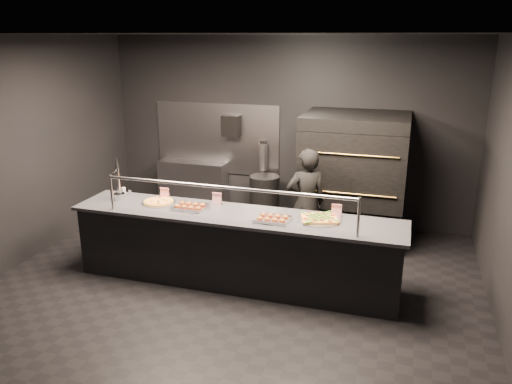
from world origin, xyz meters
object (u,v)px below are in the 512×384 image
trash_bin (264,200)px  service_counter (235,248)px  square_pizza (319,218)px  worker (306,203)px  slider_tray_a (190,207)px  prep_shelf (193,187)px  fire_extinguisher (263,157)px  pizza_oven (353,177)px  beer_tap (119,188)px  slider_tray_b (272,219)px  towel_dispenser (231,126)px  round_pizza (159,202)px

trash_bin → service_counter: bearing=-83.6°
square_pizza → worker: bearing=110.0°
square_pizza → trash_bin: square_pizza is taller
service_counter → slider_tray_a: 0.77m
trash_bin → slider_tray_a: bearing=-100.0°
prep_shelf → fire_extinguisher: (1.25, 0.08, 0.61)m
pizza_oven → beer_tap: (-2.83, -1.84, 0.12)m
slider_tray_a → slider_tray_b: 1.11m
towel_dispenser → beer_tap: 2.48m
slider_tray_a → slider_tray_b: (1.10, -0.11, -0.00)m
pizza_oven → worker: 1.01m
prep_shelf → towel_dispenser: 1.31m
beer_tap → round_pizza: size_ratio=1.30×
pizza_oven → slider_tray_a: 2.61m
pizza_oven → round_pizza: pizza_oven is taller
round_pizza → slider_tray_b: (1.58, -0.19, 0.01)m
pizza_oven → slider_tray_b: 2.12m
service_counter → prep_shelf: (-1.60, 2.32, -0.01)m
fire_extinguisher → beer_tap: bearing=-118.7°
pizza_oven → prep_shelf: (-2.80, 0.42, -0.52)m
towel_dispenser → beer_tap: size_ratio=0.61×
service_counter → worker: size_ratio=2.65×
prep_shelf → pizza_oven: bearing=-8.5°
slider_tray_a → trash_bin: 2.18m
service_counter → prep_shelf: service_counter is taller
fire_extinguisher → square_pizza: 2.69m
service_counter → fire_extinguisher: service_counter is taller
trash_bin → worker: size_ratio=0.53×
prep_shelf → beer_tap: bearing=-90.8°
prep_shelf → round_pizza: round_pizza is taller
towel_dispenser → trash_bin: size_ratio=0.43×
beer_tap → slider_tray_a: beer_tap is taller
pizza_oven → slider_tray_b: (-0.70, -2.00, -0.02)m
prep_shelf → slider_tray_b: bearing=-49.0°
service_counter → pizza_oven: bearing=57.7°
beer_tap → worker: size_ratio=0.37×
pizza_oven → worker: size_ratio=1.24×
pizza_oven → slider_tray_b: bearing=-109.3°
round_pizza → slider_tray_b: bearing=-6.9°
prep_shelf → square_pizza: size_ratio=2.31×
towel_dispenser → round_pizza: towel_dispenser is taller
prep_shelf → service_counter: bearing=-55.4°
service_counter → towel_dispenser: 2.78m
pizza_oven → worker: pizza_oven is taller
round_pizza → slider_tray_a: 0.48m
fire_extinguisher → trash_bin: bearing=-69.3°
slider_tray_a → slider_tray_b: size_ratio=1.13×
prep_shelf → square_pizza: 3.48m
pizza_oven → towel_dispenser: (-2.10, 0.49, 0.58)m
prep_shelf → square_pizza: (2.62, -2.23, 0.49)m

